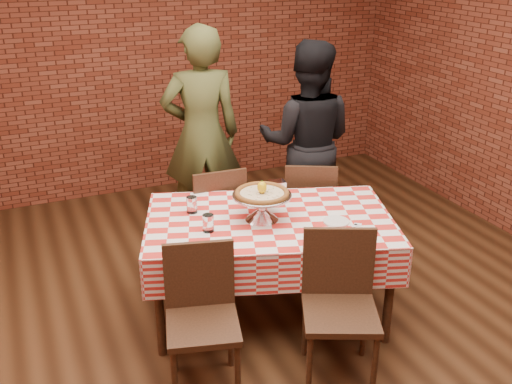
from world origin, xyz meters
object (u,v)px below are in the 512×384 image
pizza_stand (262,207)px  condiment_caddy (277,191)px  chair_far_left (214,216)px  chair_near_right (340,312)px  chair_far_right (309,208)px  diner_black (307,142)px  table (269,267)px  chair_near_left (203,326)px  water_glass_right (192,205)px  pizza (262,194)px  diner_olive (201,135)px  water_glass_left (208,223)px

pizza_stand → condiment_caddy: size_ratio=2.65×
pizza_stand → chair_far_left: 0.89m
chair_near_right → chair_far_left: bearing=122.5°
chair_far_right → diner_black: (0.17, 0.39, 0.44)m
table → diner_black: 1.41m
pizza_stand → chair_near_left: (-0.63, -0.58, -0.40)m
pizza_stand → chair_far_right: (0.71, 0.62, -0.40)m
condiment_caddy → chair_far_left: size_ratio=0.17×
chair_far_left → diner_black: bearing=-164.4°
pizza_stand → condiment_caddy: pizza_stand is taller
water_glass_right → chair_near_right: chair_near_right is taller
pizza → condiment_caddy: 0.35m
table → pizza: pizza is taller
water_glass_right → diner_black: size_ratio=0.07×
water_glass_right → condiment_caddy: condiment_caddy is taller
pizza_stand → chair_far_right: 1.03m
chair_far_left → diner_olive: diner_olive is taller
pizza_stand → water_glass_left: pizza_stand is taller
condiment_caddy → chair_far_right: size_ratio=0.17×
condiment_caddy → chair_far_right: bearing=47.0°
condiment_caddy → chair_near_left: 1.25m
table → diner_olive: 1.51m
diner_olive → pizza_stand: bearing=97.7°
water_glass_left → chair_far_right: size_ratio=0.13×
chair_far_left → chair_near_left: bearing=70.3°
chair_far_left → diner_black: 1.07m
chair_near_left → diner_olive: bearing=85.7°
chair_near_left → chair_far_right: chair_near_left is taller
chair_near_right → pizza: bearing=125.6°
water_glass_left → diner_olive: (0.43, 1.42, 0.13)m
diner_olive → chair_far_left: bearing=88.7°
pizza → water_glass_left: (-0.39, -0.03, -0.13)m
table → diner_olive: (-0.01, 1.40, 0.57)m
water_glass_left → diner_olive: size_ratio=0.06×
pizza → chair_near_left: (-0.63, -0.58, -0.50)m
table → condiment_caddy: condiment_caddy is taller
water_glass_left → diner_black: 1.64m
water_glass_left → chair_near_right: 1.01m
condiment_caddy → chair_near_left: bearing=-128.0°
condiment_caddy → chair_near_right: 1.10m
table → chair_near_left: chair_near_left is taller
pizza_stand → diner_black: 1.34m
chair_far_left → water_glass_left: bearing=71.0°
pizza_stand → water_glass_left: bearing=-176.2°
pizza → chair_near_left: size_ratio=0.41×
pizza → pizza_stand: bearing=180.0°
pizza_stand → water_glass_right: 0.50m
condiment_caddy → chair_near_right: chair_near_right is taller
water_glass_left → water_glass_right: 0.32m
pizza → water_glass_right: bearing=144.1°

